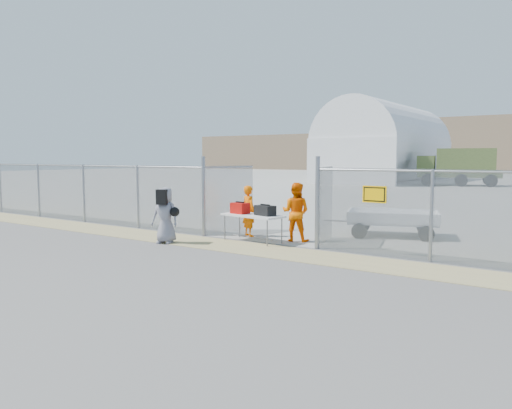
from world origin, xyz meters
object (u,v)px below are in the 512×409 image
Objects in this scene: security_worker_left at (249,211)px; utility_trailer at (393,223)px; security_worker_right at (296,212)px; folding_table at (253,228)px; visitor at (165,215)px.

security_worker_left is 0.45× the size of utility_trailer.
security_worker_right is at bearing -153.95° from security_worker_left.
security_worker_left is at bearing 139.29° from folding_table.
security_worker_right reaches higher than visitor.
utility_trailer is at bearing 55.69° from folding_table.
utility_trailer is (2.03, 2.54, -0.44)m from security_worker_right.
security_worker_right is at bearing 46.84° from folding_table.
visitor is at bearing -153.57° from utility_trailer.
utility_trailer is (3.02, 3.33, 0.03)m from folding_table.
security_worker_left is 0.92× the size of security_worker_right.
utility_trailer is (3.69, 2.57, -0.37)m from security_worker_left.
visitor is at bearing 86.53° from security_worker_left.
security_worker_left is 0.98× the size of visitor.
visitor is (-1.27, -2.36, 0.01)m from security_worker_left.
security_worker_right is 3.28m from utility_trailer.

